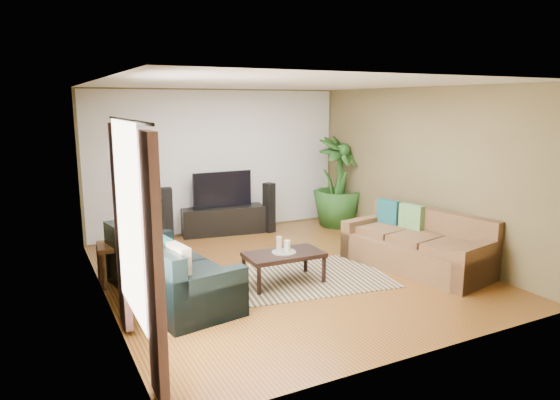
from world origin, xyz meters
TOP-DOWN VIEW (x-y plane):
  - floor at (0.00, 0.00)m, footprint 5.50×5.50m
  - ceiling at (0.00, 0.00)m, footprint 5.50×5.50m
  - wall_back at (0.00, 2.75)m, footprint 5.00×0.00m
  - wall_front at (0.00, -2.75)m, footprint 5.00×0.00m
  - wall_left at (-2.50, 0.00)m, footprint 0.00×5.50m
  - wall_right at (2.50, 0.00)m, footprint 0.00×5.50m
  - backwall_panel at (0.00, 2.74)m, footprint 4.90×0.00m
  - window_pane at (-2.48, -1.60)m, footprint 0.00×1.80m
  - curtain_near at (-2.43, -2.35)m, footprint 0.08×0.35m
  - curtain_far at (-2.43, -0.85)m, footprint 0.08×0.35m
  - curtain_rod at (-2.43, -1.60)m, footprint 0.03×1.90m
  - sofa_left at (-1.74, -0.14)m, footprint 1.30×2.33m
  - sofa_right at (1.82, -0.71)m, footprint 1.40×2.32m
  - area_rug at (0.16, -0.32)m, footprint 2.46×1.91m
  - coffee_table at (-0.23, -0.36)m, footprint 1.08×0.61m
  - candle_tray at (-0.23, -0.36)m, footprint 0.33×0.33m
  - candle_tall at (-0.29, -0.33)m, footprint 0.07×0.07m
  - candle_mid at (-0.19, -0.40)m, footprint 0.07×0.07m
  - candle_short at (-0.16, -0.30)m, footprint 0.07×0.07m
  - tv_stand at (-0.03, 2.50)m, footprint 1.60×0.69m
  - television at (-0.03, 2.50)m, footprint 1.14×0.06m
  - speaker_left at (-1.14, 2.32)m, footprint 0.20×0.22m
  - speaker_right at (0.80, 2.21)m, footprint 0.22×0.23m
  - potted_plant at (2.25, 2.03)m, footprint 1.24×1.24m
  - plant_pot at (2.25, 2.03)m, footprint 0.33×0.33m
  - pedestal at (-1.68, 1.84)m, footprint 0.39×0.39m
  - vase at (-1.68, 1.84)m, footprint 0.30×0.30m
  - side_table at (-2.25, 0.73)m, footprint 0.56×0.56m

SIDE VIEW (x-z plane):
  - floor at x=0.00m, z-range 0.00..0.00m
  - area_rug at x=0.16m, z-range 0.00..0.01m
  - plant_pot at x=2.25m, z-range 0.00..0.26m
  - pedestal at x=-1.68m, z-range 0.00..0.32m
  - coffee_table at x=-0.23m, z-range 0.00..0.44m
  - tv_stand at x=-0.03m, z-range 0.00..0.52m
  - side_table at x=-2.25m, z-range 0.00..0.55m
  - sofa_left at x=-1.74m, z-range 0.00..0.85m
  - sofa_right at x=1.82m, z-range 0.00..0.85m
  - candle_tray at x=-0.23m, z-range 0.44..0.45m
  - vase at x=-1.68m, z-range 0.26..0.68m
  - speaker_right at x=0.80m, z-range 0.00..0.95m
  - speaker_left at x=-1.14m, z-range 0.00..1.00m
  - candle_short at x=-0.16m, z-range 0.45..0.58m
  - candle_mid at x=-0.19m, z-range 0.45..0.61m
  - candle_tall at x=-0.29m, z-range 0.45..0.66m
  - television at x=-0.03m, z-range 0.52..1.19m
  - potted_plant at x=2.25m, z-range 0.00..1.78m
  - curtain_near at x=-2.43m, z-range 0.05..2.25m
  - curtain_far at x=-2.43m, z-range 0.05..2.25m
  - wall_left at x=-2.50m, z-range -1.40..4.10m
  - wall_right at x=2.50m, z-range -1.40..4.10m
  - wall_back at x=0.00m, z-range -1.15..3.85m
  - wall_front at x=0.00m, z-range -1.15..3.85m
  - backwall_panel at x=0.00m, z-range -1.10..3.80m
  - window_pane at x=-2.48m, z-range 0.50..2.30m
  - curtain_rod at x=-2.43m, z-range 2.28..2.31m
  - ceiling at x=0.00m, z-range 2.70..2.70m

